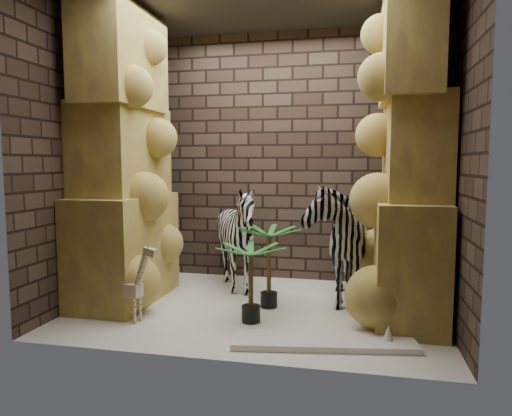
% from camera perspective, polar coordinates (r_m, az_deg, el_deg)
% --- Properties ---
extents(floor, '(3.50, 3.50, 0.00)m').
position_cam_1_polar(floor, '(4.71, -0.03, -12.20)').
color(floor, white).
rests_on(floor, ground).
extents(wall_back, '(3.50, 0.00, 3.50)m').
position_cam_1_polar(wall_back, '(5.71, 2.63, 6.20)').
color(wall_back, '#31231B').
rests_on(wall_back, ground).
extents(wall_front, '(3.50, 0.00, 3.50)m').
position_cam_1_polar(wall_front, '(3.27, -4.68, 6.67)').
color(wall_front, '#31231B').
rests_on(wall_front, ground).
extents(wall_left, '(0.00, 3.00, 3.00)m').
position_cam_1_polar(wall_left, '(5.14, -19.57, 5.96)').
color(wall_left, '#31231B').
rests_on(wall_left, ground).
extents(wall_right, '(0.00, 3.00, 3.00)m').
position_cam_1_polar(wall_right, '(4.45, 22.68, 5.96)').
color(wall_right, '#31231B').
rests_on(wall_right, ground).
extents(rock_pillar_left, '(0.68, 1.30, 3.00)m').
position_cam_1_polar(rock_pillar_left, '(4.97, -16.11, 6.08)').
color(rock_pillar_left, '#D4C64D').
rests_on(rock_pillar_left, floor).
extents(rock_pillar_right, '(0.58, 1.25, 3.00)m').
position_cam_1_polar(rock_pillar_right, '(4.41, 18.43, 6.11)').
color(rock_pillar_right, '#D4C64D').
rests_on(rock_pillar_right, floor).
extents(zebra_right, '(0.74, 1.27, 1.46)m').
position_cam_1_polar(zebra_right, '(4.88, 9.82, -2.82)').
color(zebra_right, white).
rests_on(zebra_right, floor).
extents(zebra_left, '(1.26, 1.41, 1.07)m').
position_cam_1_polar(zebra_left, '(5.20, -2.26, -4.40)').
color(zebra_left, white).
rests_on(zebra_left, floor).
extents(giraffe_toy, '(0.41, 0.21, 0.76)m').
position_cam_1_polar(giraffe_toy, '(4.39, -15.45, -8.58)').
color(giraffe_toy, beige).
rests_on(giraffe_toy, floor).
extents(palm_front, '(0.36, 0.36, 0.82)m').
position_cam_1_polar(palm_front, '(4.63, 1.60, -7.23)').
color(palm_front, '#236926').
rests_on(palm_front, floor).
extents(palm_back, '(0.36, 0.36, 0.72)m').
position_cam_1_polar(palm_back, '(4.22, -0.64, -9.21)').
color(palm_back, '#236926').
rests_on(palm_back, floor).
extents(surfboard, '(1.48, 0.57, 0.05)m').
position_cam_1_polar(surfboard, '(3.86, 8.28, -15.95)').
color(surfboard, white).
rests_on(surfboard, floor).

